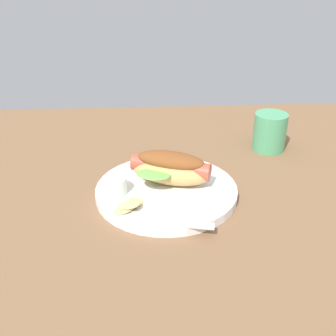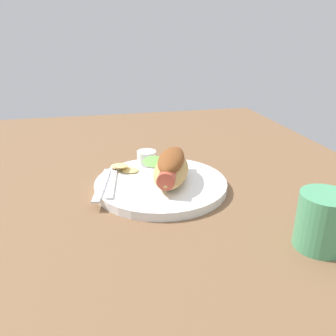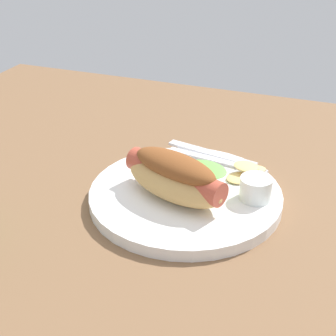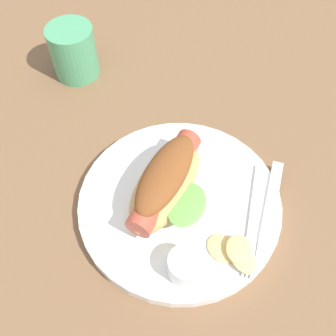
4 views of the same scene
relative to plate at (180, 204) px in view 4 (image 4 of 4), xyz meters
The scene contains 8 objects.
ground_plane 4.31cm from the plate, 152.17° to the left, with size 120.00×90.00×1.80cm, color brown.
plate is the anchor object (origin of this frame).
hot_dog 4.42cm from the plate, 70.16° to the left, with size 15.84×11.56×5.94cm.
sauce_ramekin 9.31cm from the plate, behind, with size 4.09×4.09×2.99cm, color white.
fork 9.28cm from the plate, 98.17° to the right, with size 15.25×3.32×0.40cm.
knife 11.13cm from the plate, 91.59° to the right, with size 14.29×1.40×0.36cm, color silver.
chips_pile 9.36cm from the plate, 134.81° to the right, with size 6.08×6.89×1.68cm.
drinking_cup 29.77cm from the plate, 37.66° to the left, with size 7.07×7.07×8.17cm, color #4C9E6B.
Camera 4 is at (-21.38, -2.52, 45.37)cm, focal length 43.21 mm.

